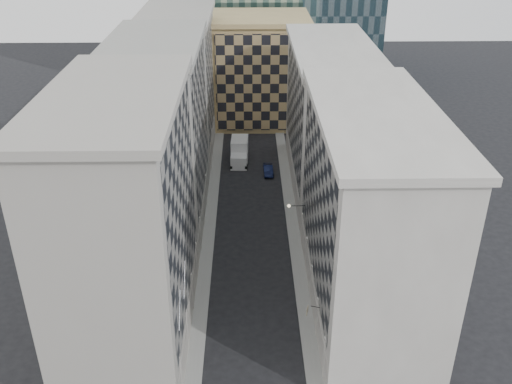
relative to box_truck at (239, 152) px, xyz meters
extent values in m
cube|color=gray|center=(-3.61, -19.58, -1.44)|extent=(1.50, 100.00, 0.15)
cube|color=gray|center=(6.89, -19.58, -1.44)|extent=(1.50, 100.00, 0.15)
cube|color=#9F988F|center=(-9.36, -38.58, 9.98)|extent=(10.00, 22.00, 23.00)
cube|color=gray|center=(-4.48, -38.58, 11.48)|extent=(0.25, 19.36, 18.00)
cube|color=#9F988F|center=(-4.56, -38.58, 0.08)|extent=(0.45, 21.12, 3.20)
cube|color=#9F988F|center=(-9.36, -38.58, 21.83)|extent=(10.80, 22.80, 0.70)
cylinder|color=#9F988F|center=(-4.71, -46.83, 0.68)|extent=(0.90, 0.90, 4.40)
cylinder|color=#9F988F|center=(-4.71, -41.33, 0.68)|extent=(0.90, 0.90, 4.40)
cylinder|color=#9F988F|center=(-4.71, -35.83, 0.68)|extent=(0.90, 0.90, 4.40)
cylinder|color=#9F988F|center=(-4.71, -30.33, 0.68)|extent=(0.90, 0.90, 4.40)
cube|color=gray|center=(-9.36, -16.58, 9.48)|extent=(10.00, 22.00, 22.00)
cube|color=gray|center=(-4.48, -16.58, 10.98)|extent=(0.25, 19.36, 17.00)
cube|color=gray|center=(-4.56, -16.58, 0.08)|extent=(0.45, 21.12, 3.20)
cube|color=gray|center=(-9.36, -16.58, 20.83)|extent=(10.80, 22.80, 0.70)
cylinder|color=gray|center=(-4.71, -24.83, 0.68)|extent=(0.90, 0.90, 4.40)
cylinder|color=gray|center=(-4.71, -19.33, 0.68)|extent=(0.90, 0.90, 4.40)
cylinder|color=gray|center=(-4.71, -13.83, 0.68)|extent=(0.90, 0.90, 4.40)
cylinder|color=gray|center=(-4.71, -8.33, 0.68)|extent=(0.90, 0.90, 4.40)
cube|color=#9F988F|center=(-9.36, 5.42, 8.98)|extent=(10.00, 22.00, 21.00)
cube|color=gray|center=(-4.48, 5.42, 10.48)|extent=(0.25, 19.36, 16.00)
cube|color=#9F988F|center=(-4.56, 5.42, 0.08)|extent=(0.45, 21.12, 3.20)
cube|color=#9F988F|center=(-9.36, 5.42, 19.83)|extent=(10.80, 22.80, 0.70)
cylinder|color=#9F988F|center=(-4.71, -2.83, 0.68)|extent=(0.90, 0.90, 4.40)
cylinder|color=#9F988F|center=(-4.71, 2.67, 0.68)|extent=(0.90, 0.90, 4.40)
cylinder|color=#9F988F|center=(-4.71, 8.17, 0.68)|extent=(0.90, 0.90, 4.40)
cylinder|color=#9F988F|center=(-4.71, 13.67, 0.68)|extent=(0.90, 0.90, 4.40)
cube|color=#B2ACA4|center=(12.64, -34.58, 8.48)|extent=(10.00, 26.00, 20.00)
cube|color=gray|center=(7.76, -34.58, 9.98)|extent=(0.25, 22.88, 15.00)
cube|color=#B2ACA4|center=(7.84, -34.58, 0.08)|extent=(0.45, 24.96, 3.20)
cube|color=#B2ACA4|center=(12.64, -34.58, 18.83)|extent=(10.80, 26.80, 0.70)
cylinder|color=#B2ACA4|center=(7.99, -44.98, 0.68)|extent=(0.90, 0.90, 4.40)
cylinder|color=#B2ACA4|center=(7.99, -39.78, 0.68)|extent=(0.90, 0.90, 4.40)
cylinder|color=#B2ACA4|center=(7.99, -34.58, 0.68)|extent=(0.90, 0.90, 4.40)
cylinder|color=#B2ACA4|center=(7.99, -29.38, 0.68)|extent=(0.90, 0.90, 4.40)
cylinder|color=#B2ACA4|center=(7.99, -24.18, 0.68)|extent=(0.90, 0.90, 4.40)
cube|color=#B2ACA4|center=(12.64, -7.58, 7.98)|extent=(10.00, 28.00, 19.00)
cube|color=gray|center=(7.76, -7.58, 9.48)|extent=(0.25, 24.64, 14.00)
cube|color=#B2ACA4|center=(7.84, -7.58, 0.08)|extent=(0.45, 26.88, 3.20)
cube|color=#B2ACA4|center=(12.64, -7.58, 17.83)|extent=(10.80, 28.80, 0.70)
cube|color=tan|center=(3.64, 18.42, 7.48)|extent=(16.00, 14.00, 18.00)
cube|color=tan|center=(3.64, 11.32, 7.48)|extent=(15.20, 0.25, 16.50)
cube|color=tan|center=(3.64, 18.42, 16.88)|extent=(16.80, 14.80, 0.80)
cube|color=#2E2923|center=(1.64, 32.42, 12.48)|extent=(6.00, 6.00, 28.00)
cylinder|color=gray|center=(-4.26, -45.58, 6.48)|extent=(0.10, 2.33, 2.33)
cylinder|color=gray|center=(-4.26, -41.58, 6.48)|extent=(0.10, 2.33, 2.33)
cylinder|color=black|center=(6.74, -25.58, 4.68)|extent=(1.80, 0.08, 0.08)
sphere|color=#FFE5B2|center=(5.84, -25.58, 4.68)|extent=(0.36, 0.36, 0.36)
cube|color=silver|center=(-0.07, -2.12, -0.51)|extent=(2.57, 2.78, 2.02)
cube|color=silver|center=(0.03, 0.80, 0.23)|extent=(2.73, 4.14, 3.49)
cylinder|color=black|center=(-1.23, -2.98, -1.01)|extent=(0.37, 1.02, 1.01)
cylinder|color=black|center=(1.02, -3.06, -1.01)|extent=(0.37, 1.02, 1.01)
cylinder|color=black|center=(-1.05, 2.19, -1.01)|extent=(0.37, 1.02, 1.01)
cylinder|color=black|center=(1.20, 2.11, -1.01)|extent=(0.37, 1.02, 1.01)
imported|color=#0F1638|center=(4.30, -4.56, -0.88)|extent=(1.52, 3.95, 1.28)
cylinder|color=black|center=(7.24, -40.72, 2.69)|extent=(0.79, 0.30, 0.06)
cube|color=tan|center=(6.54, -40.72, 2.28)|extent=(0.27, 0.69, 0.71)
camera|label=1|loc=(1.22, -81.25, 35.82)|focal=40.00mm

